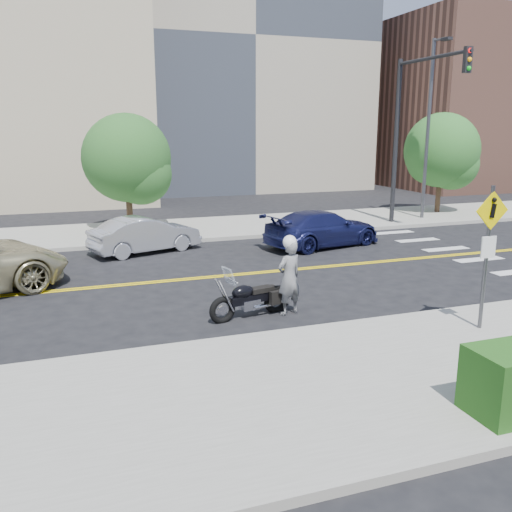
{
  "coord_description": "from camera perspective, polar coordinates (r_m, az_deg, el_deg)",
  "views": [
    {
      "loc": [
        -3.81,
        -14.94,
        4.24
      ],
      "look_at": [
        0.45,
        -2.7,
        1.2
      ],
      "focal_mm": 38.0,
      "sensor_mm": 36.0,
      "label": 1
    }
  ],
  "objects": [
    {
      "name": "lamp_post",
      "position": [
        26.64,
        17.64,
        12.41
      ],
      "size": [
        0.16,
        0.16,
        8.0
      ],
      "primitive_type": "cylinder",
      "color": "#4C4C51",
      "rests_on": "sidewalk_far"
    },
    {
      "name": "ground_plane",
      "position": [
        15.99,
        -4.71,
        -2.22
      ],
      "size": [
        120.0,
        120.0,
        0.0
      ],
      "primitive_type": "plane",
      "color": "black",
      "rests_on": "ground"
    },
    {
      "name": "tree_far_a",
      "position": [
        22.93,
        -13.45,
        9.99
      ],
      "size": [
        3.58,
        3.58,
        4.89
      ],
      "rotation": [
        0.0,
        0.0,
        -0.36
      ],
      "color": "#382619",
      "rests_on": "ground"
    },
    {
      "name": "building_right",
      "position": [
        45.96,
        21.99,
        14.48
      ],
      "size": [
        14.0,
        12.0,
        12.0
      ],
      "primitive_type": "cube",
      "color": "#8C5947",
      "rests_on": "ground_plane"
    },
    {
      "name": "tree_far_b",
      "position": [
        28.77,
        18.95,
        10.48
      ],
      "size": [
        3.65,
        3.65,
        5.05
      ],
      "rotation": [
        0.0,
        0.0,
        0.1
      ],
      "color": "#382619",
      "rests_on": "ground"
    },
    {
      "name": "parked_car_blue",
      "position": [
        20.15,
        7.01,
        2.9
      ],
      "size": [
        4.91,
        2.9,
        1.34
      ],
      "primitive_type": "imported",
      "rotation": [
        0.0,
        0.0,
        1.81
      ],
      "color": "navy",
      "rests_on": "ground"
    },
    {
      "name": "motorcyclist",
      "position": [
        12.56,
        3.52,
        -2.04
      ],
      "size": [
        0.75,
        0.61,
        1.89
      ],
      "rotation": [
        0.0,
        0.0,
        3.46
      ],
      "color": "#B0B0B5",
      "rests_on": "ground"
    },
    {
      "name": "pedestrian_sign",
      "position": [
        11.99,
        23.24,
        1.16
      ],
      "size": [
        0.78,
        0.08,
        3.0
      ],
      "color": "#4C4C51",
      "rests_on": "sidewalk_near"
    },
    {
      "name": "sidewalk_far",
      "position": [
        23.14,
        -9.41,
        2.66
      ],
      "size": [
        60.0,
        5.0,
        0.15
      ],
      "primitive_type": "cube",
      "color": "#9E9B91",
      "rests_on": "ground_plane"
    },
    {
      "name": "sidewalk_near",
      "position": [
        9.34,
        7.31,
        -13.4
      ],
      "size": [
        60.0,
        5.0,
        0.15
      ],
      "primitive_type": "cube",
      "color": "#9E9B91",
      "rests_on": "ground_plane"
    },
    {
      "name": "traffic_light",
      "position": [
        24.32,
        15.87,
        13.74
      ],
      "size": [
        0.28,
        4.5,
        7.0
      ],
      "color": "black",
      "rests_on": "sidewalk_far"
    },
    {
      "name": "building_mid",
      "position": [
        42.99,
        -3.3,
        20.89
      ],
      "size": [
        18.0,
        14.0,
        20.0
      ],
      "primitive_type": "cube",
      "color": "#A39984",
      "rests_on": "ground_plane"
    },
    {
      "name": "parked_car_silver",
      "position": [
        19.39,
        -11.57,
        2.22
      ],
      "size": [
        4.07,
        2.5,
        1.27
      ],
      "primitive_type": "imported",
      "rotation": [
        0.0,
        0.0,
        1.9
      ],
      "color": "#AFB0B7",
      "rests_on": "ground"
    },
    {
      "name": "motorcycle",
      "position": [
        12.46,
        -0.52,
        -3.65
      ],
      "size": [
        2.15,
        1.07,
        1.25
      ],
      "primitive_type": null,
      "rotation": [
        0.0,
        0.0,
        0.23
      ],
      "color": "black",
      "rests_on": "ground"
    }
  ]
}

